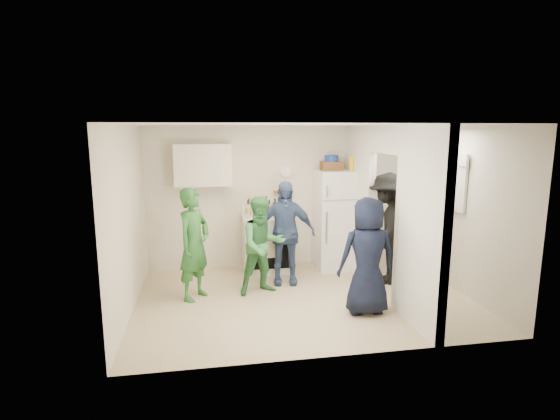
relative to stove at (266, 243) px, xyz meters
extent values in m
plane|color=#C2AF88|center=(0.36, -1.37, -0.49)|extent=(4.80, 4.80, 0.00)
plane|color=silver|center=(0.36, 0.33, 0.76)|extent=(4.80, 0.00, 4.80)
plane|color=silver|center=(0.36, -3.07, 0.76)|extent=(4.80, 0.00, 4.80)
plane|color=silver|center=(-2.04, -1.37, 0.76)|extent=(0.00, 3.40, 3.40)
plane|color=silver|center=(2.76, -1.37, 0.76)|extent=(0.00, 3.40, 3.40)
plane|color=white|center=(0.36, -1.37, 2.01)|extent=(4.80, 4.80, 0.00)
cube|color=silver|center=(1.56, -0.27, 0.76)|extent=(0.12, 1.20, 2.50)
cube|color=silver|center=(1.56, -2.47, 0.76)|extent=(0.12, 1.20, 2.50)
cube|color=silver|center=(1.56, -1.37, 1.81)|extent=(0.12, 1.00, 0.40)
cube|color=white|center=(0.00, 0.00, 0.00)|extent=(0.82, 0.68, 0.97)
cube|color=silver|center=(-1.04, 0.15, 1.36)|extent=(0.95, 0.34, 0.70)
cube|color=white|center=(1.25, -0.03, 0.38)|extent=(0.72, 0.70, 1.74)
cube|color=brown|center=(1.15, 0.02, 1.33)|extent=(0.35, 0.25, 0.15)
cylinder|color=navy|center=(1.15, 0.02, 1.46)|extent=(0.24, 0.24, 0.11)
cylinder|color=yellow|center=(1.47, -0.13, 1.38)|extent=(0.09, 0.09, 0.25)
cylinder|color=white|center=(0.41, 0.31, 1.21)|extent=(0.22, 0.02, 0.22)
cube|color=olive|center=(0.36, 0.28, 0.86)|extent=(0.35, 0.08, 0.03)
cube|color=black|center=(2.74, -1.17, 1.16)|extent=(0.03, 0.70, 0.80)
cube|color=white|center=(2.73, -1.17, 1.16)|extent=(0.04, 0.76, 0.86)
cube|color=white|center=(2.70, -1.17, 1.51)|extent=(0.04, 0.82, 0.18)
cylinder|color=yellow|center=(-0.12, -0.22, 0.61)|extent=(0.09, 0.09, 0.25)
cylinder|color=#B20B0C|center=(0.22, -0.20, 0.55)|extent=(0.09, 0.09, 0.12)
imported|color=#2D6829|center=(-1.20, -1.09, 0.33)|extent=(0.67, 0.71, 1.63)
imported|color=#388040|center=(-0.20, -1.04, 0.25)|extent=(0.83, 0.71, 1.47)
imported|color=#324E6F|center=(0.20, -0.69, 0.34)|extent=(1.01, 0.52, 1.65)
imported|color=black|center=(1.08, -2.01, 0.30)|extent=(0.77, 0.51, 1.58)
imported|color=black|center=(1.82, -0.91, 0.40)|extent=(1.15, 1.32, 1.78)
cylinder|color=brown|center=(-0.27, 0.13, 0.64)|extent=(0.07, 0.07, 0.30)
cylinder|color=#16432C|center=(-0.18, -0.06, 0.64)|extent=(0.07, 0.07, 0.31)
cylinder|color=#A8B0B6|center=(-0.08, 0.15, 0.64)|extent=(0.06, 0.06, 0.30)
cylinder|color=maroon|center=(0.01, -0.04, 0.61)|extent=(0.07, 0.07, 0.25)
cylinder|color=silver|center=(0.09, 0.20, 0.61)|extent=(0.08, 0.08, 0.24)
cylinder|color=#153A1B|center=(0.16, 0.00, 0.64)|extent=(0.08, 0.08, 0.30)
cylinder|color=#9E9F34|center=(0.24, 0.13, 0.63)|extent=(0.07, 0.07, 0.29)
cylinder|color=silver|center=(-0.32, -0.12, 0.64)|extent=(0.08, 0.08, 0.30)
cylinder|color=#52290E|center=(0.03, 0.11, 0.65)|extent=(0.06, 0.06, 0.33)
cylinder|color=#256E34|center=(0.29, -0.09, 0.64)|extent=(0.07, 0.07, 0.32)
camera|label=1|loc=(-1.01, -7.29, 1.95)|focal=28.00mm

